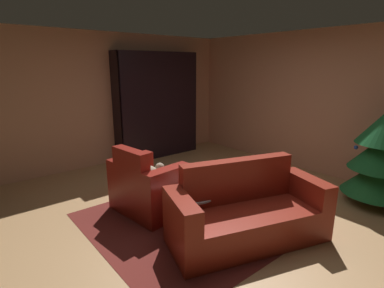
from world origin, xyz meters
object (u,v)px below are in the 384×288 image
decorated_tree (382,156)px  bookshelf_unit (163,106)px  armchair_red (147,188)px  bottle_on_table (206,186)px  couch_red (246,215)px  coffee_table (191,196)px  book_stack_on_table (192,186)px

decorated_tree → bookshelf_unit: bearing=-166.6°
armchair_red → bottle_on_table: bearing=18.3°
bookshelf_unit → couch_red: bookshelf_unit is taller
coffee_table → armchair_red: bearing=-166.5°
coffee_table → bookshelf_unit: bearing=151.7°
couch_red → book_stack_on_table: 0.70m
couch_red → book_stack_on_table: couch_red is taller
book_stack_on_table → bottle_on_table: (0.12, 0.11, 0.02)m
book_stack_on_table → decorated_tree: size_ratio=0.17×
couch_red → bottle_on_table: (-0.45, -0.23, 0.27)m
bookshelf_unit → book_stack_on_table: bookshelf_unit is taller
book_stack_on_table → couch_red: bearing=30.5°
bookshelf_unit → decorated_tree: size_ratio=1.60×
couch_red → decorated_tree: 2.27m
book_stack_on_table → bottle_on_table: size_ratio=1.02×
armchair_red → coffee_table: size_ratio=1.62×
coffee_table → bottle_on_table: bearing=39.5°
bookshelf_unit → couch_red: bearing=-19.2°
coffee_table → book_stack_on_table: size_ratio=2.71×
bookshelf_unit → book_stack_on_table: bearing=-28.2°
armchair_red → book_stack_on_table: bearing=13.5°
bookshelf_unit → armchair_red: (2.11, -1.71, -0.75)m
coffee_table → decorated_tree: (1.17, 2.49, 0.29)m
couch_red → coffee_table: (-0.58, -0.34, 0.12)m
bookshelf_unit → armchair_red: bearing=-38.9°
couch_red → coffee_table: bearing=-149.7°
armchair_red → couch_red: (1.31, 0.51, -0.03)m
armchair_red → bottle_on_table: (0.86, 0.29, 0.24)m
couch_red → coffee_table: 0.68m
bookshelf_unit → coffee_table: bookshelf_unit is taller
coffee_table → bottle_on_table: (0.13, 0.11, 0.14)m
book_stack_on_table → bottle_on_table: bearing=41.3°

